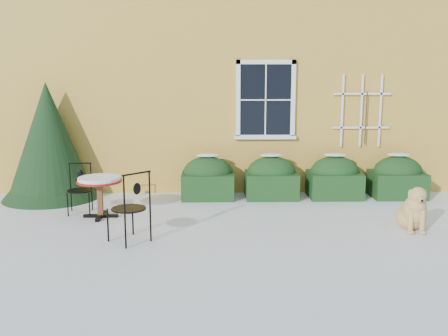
{
  "coord_description": "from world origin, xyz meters",
  "views": [
    {
      "loc": [
        -0.17,
        -7.42,
        2.42
      ],
      "look_at": [
        0.0,
        1.0,
        0.9
      ],
      "focal_mm": 40.0,
      "sensor_mm": 36.0,
      "label": 1
    }
  ],
  "objects_px": {
    "bistro_table": "(99,184)",
    "patio_chair_near": "(130,207)",
    "dog": "(414,212)",
    "patio_chair_far": "(80,189)",
    "evergreen_shrub": "(50,152)"
  },
  "relations": [
    {
      "from": "evergreen_shrub",
      "to": "patio_chair_far",
      "type": "bearing_deg",
      "value": -52.62
    },
    {
      "from": "evergreen_shrub",
      "to": "patio_chair_far",
      "type": "height_order",
      "value": "evergreen_shrub"
    },
    {
      "from": "patio_chair_near",
      "to": "bistro_table",
      "type": "bearing_deg",
      "value": -105.54
    },
    {
      "from": "evergreen_shrub",
      "to": "dog",
      "type": "relative_size",
      "value": 2.8
    },
    {
      "from": "bistro_table",
      "to": "patio_chair_near",
      "type": "height_order",
      "value": "patio_chair_near"
    },
    {
      "from": "patio_chair_near",
      "to": "patio_chair_far",
      "type": "xyz_separation_m",
      "value": [
        -1.19,
        1.68,
        -0.09
      ]
    },
    {
      "from": "patio_chair_near",
      "to": "dog",
      "type": "xyz_separation_m",
      "value": [
        4.45,
        0.51,
        -0.23
      ]
    },
    {
      "from": "bistro_table",
      "to": "dog",
      "type": "bearing_deg",
      "value": -9.33
    },
    {
      "from": "evergreen_shrub",
      "to": "bistro_table",
      "type": "bearing_deg",
      "value": -48.32
    },
    {
      "from": "patio_chair_far",
      "to": "dog",
      "type": "distance_m",
      "value": 5.76
    },
    {
      "from": "patio_chair_near",
      "to": "dog",
      "type": "distance_m",
      "value": 4.48
    },
    {
      "from": "patio_chair_near",
      "to": "patio_chair_far",
      "type": "distance_m",
      "value": 2.06
    },
    {
      "from": "patio_chair_near",
      "to": "patio_chair_far",
      "type": "height_order",
      "value": "patio_chair_near"
    },
    {
      "from": "evergreen_shrub",
      "to": "patio_chair_far",
      "type": "xyz_separation_m",
      "value": [
        0.89,
        -1.16,
        -0.5
      ]
    },
    {
      "from": "bistro_table",
      "to": "patio_chair_far",
      "type": "distance_m",
      "value": 0.56
    }
  ]
}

